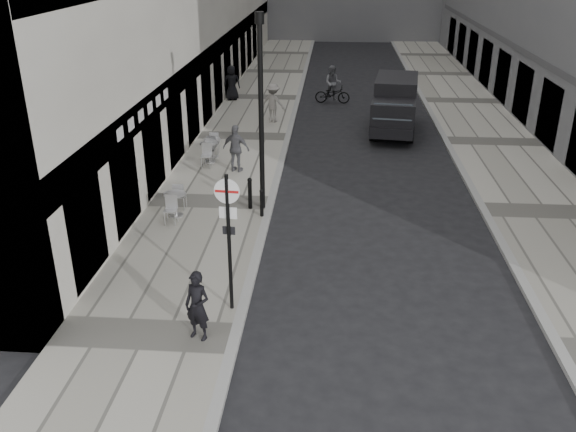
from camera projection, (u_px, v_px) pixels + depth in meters
name	position (u px, v px, depth m)	size (l,w,h in m)	color
ground	(211.00, 432.00, 10.92)	(120.00, 120.00, 0.00)	black
sidewalk	(243.00, 137.00, 27.42)	(4.00, 60.00, 0.12)	#A7A396
far_sidewalk	(492.00, 142.00, 26.65)	(4.00, 60.00, 0.12)	#A7A396
walking_man	(197.00, 306.00, 13.03)	(0.58, 0.38, 1.60)	black
sign_post	(228.00, 225.00, 13.56)	(0.58, 0.12, 3.36)	black
lamppost	(261.00, 105.00, 18.55)	(0.27, 0.27, 6.11)	black
bollard_near	(262.00, 204.00, 19.13)	(0.11, 0.11, 0.84)	black
bollard_far	(250.00, 194.00, 19.68)	(0.13, 0.13, 0.98)	black
panel_van	(395.00, 103.00, 27.97)	(2.49, 5.26, 2.39)	black
cyclist	(333.00, 89.00, 33.19)	(1.92, 0.77, 2.04)	black
pedestrian_a	(236.00, 148.00, 22.75)	(1.05, 0.44, 1.80)	#55555A
pedestrian_b	(273.00, 103.00, 29.15)	(1.21, 0.69, 1.87)	gray
pedestrian_c	(232.00, 83.00, 33.35)	(0.91, 0.59, 1.87)	black
cafe_table_near	(212.00, 146.00, 24.44)	(0.70, 1.58, 0.90)	silver
cafe_table_mid	(175.00, 203.00, 19.14)	(0.70, 1.57, 0.89)	silver
cafe_table_far	(209.00, 151.00, 23.89)	(0.72, 1.62, 0.92)	silver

